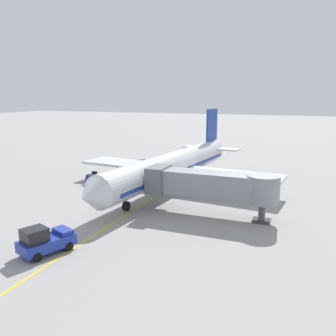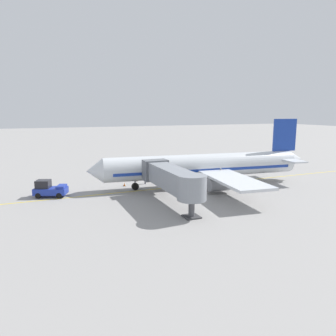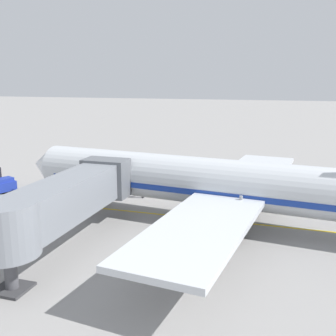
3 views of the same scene
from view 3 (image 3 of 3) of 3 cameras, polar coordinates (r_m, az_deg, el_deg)
The scene contains 13 objects.
ground_plane at distance 32.46m, azimuth 9.16°, elevation -7.59°, with size 400.00×400.00×0.00m, color gray.
gate_lead_in_line at distance 32.46m, azimuth 9.16°, elevation -7.59°, with size 0.24×80.00×0.01m, color gold.
parked_airliner at distance 31.02m, azimuth 8.29°, elevation -2.34°, with size 30.39×37.35×10.63m.
jet_bridge at distance 26.83m, azimuth -14.54°, elevation -4.38°, with size 14.35×3.50×4.98m.
baggage_tug_lead at distance 40.15m, azimuth 12.37°, elevation -2.74°, with size 2.19×2.77×1.62m.
baggage_tug_trailing at distance 38.49m, azimuth 4.89°, elevation -3.15°, with size 1.39×2.56×1.62m.
baggage_tug_spare at distance 43.61m, azimuth 8.40°, elevation -1.37°, with size 1.57×2.63×1.62m.
baggage_cart_front at distance 41.65m, azimuth 17.68°, elevation -2.16°, with size 2.20×2.87×1.58m.
baggage_cart_second_in_train at distance 41.59m, azimuth 21.35°, elevation -2.46°, with size 2.20×2.87×1.58m.
ground_crew_wing_walker at distance 38.15m, azimuth -3.62°, elevation -2.90°, with size 0.73×0.27×1.69m.
ground_crew_loader at distance 35.63m, azimuth 15.21°, elevation -4.44°, with size 0.50×0.64×1.69m.
safety_cone_nose_left at distance 40.81m, azimuth -3.30°, elevation -2.83°, with size 0.36×0.36×0.59m.
safety_cone_nose_right at distance 39.51m, azimuth -8.66°, elevation -3.47°, with size 0.36×0.36×0.59m.
Camera 3 is at (-30.26, -4.05, 11.05)m, focal length 42.69 mm.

